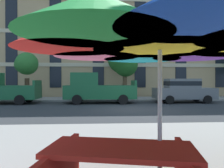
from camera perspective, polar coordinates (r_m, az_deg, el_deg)
ground_plane at (r=12.12m, az=6.10°, el=-6.80°), size 120.00×120.00×0.00m
sidewalk_far at (r=18.82m, az=2.61°, el=-3.96°), size 56.00×3.60×0.12m
apartment_building at (r=27.67m, az=0.74°, el=14.08°), size 41.07×12.08×16.00m
pickup_green_midblock at (r=15.56m, az=-4.06°, el=-1.36°), size 5.10×2.12×2.20m
sedan_gray at (r=16.78m, az=18.43°, el=-1.50°), size 4.40×1.98×1.78m
street_tree_left at (r=19.21m, az=-22.04°, el=4.81°), size 1.99×1.86×4.00m
street_tree_middle at (r=19.21m, az=3.08°, el=6.04°), size 2.69×2.57×4.87m
patio_umbrella at (r=3.04m, az=12.69°, el=12.81°), size 3.90×3.90×2.49m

